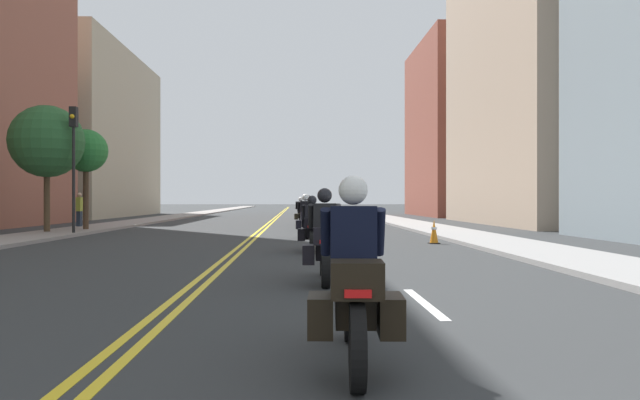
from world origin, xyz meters
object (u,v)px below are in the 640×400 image
object	(u,v)px
motorcycle_5	(301,214)
traffic_cone_0	(434,232)
street_tree_1	(47,142)
motorcycle_0	(354,289)
motorcycle_3	(306,220)
pedestrian_0	(79,210)
motorcycle_4	(309,216)
street_tree_0	(86,152)
motorcycle_2	(312,228)
motorcycle_1	(325,245)
traffic_light_near	(74,147)

from	to	relation	value
motorcycle_5	traffic_cone_0	bearing A→B (deg)	-75.38
street_tree_1	motorcycle_0	bearing A→B (deg)	-60.94
motorcycle_3	pedestrian_0	size ratio (longest dim) A/B	1.27
motorcycle_4	pedestrian_0	size ratio (longest dim) A/B	1.27
motorcycle_3	street_tree_0	bearing A→B (deg)	152.80
motorcycle_2	street_tree_0	xyz separation A→B (m)	(-9.86, 10.24, 2.93)
motorcycle_2	motorcycle_5	distance (m)	16.54
motorcycle_4	traffic_cone_0	bearing A→B (deg)	-64.54
motorcycle_4	motorcycle_3	bearing A→B (deg)	-92.45
motorcycle_1	motorcycle_3	xyz separation A→B (m)	(-0.16, 11.67, 0.01)
motorcycle_4	street_tree_1	bearing A→B (deg)	-166.68
motorcycle_4	motorcycle_1	bearing A→B (deg)	-90.22
motorcycle_1	street_tree_1	bearing A→B (deg)	128.45
pedestrian_0	traffic_light_near	bearing A→B (deg)	-161.40
motorcycle_0	motorcycle_3	bearing A→B (deg)	93.79
motorcycle_2	traffic_light_near	xyz separation A→B (m)	(-9.34, 7.43, 2.87)
traffic_cone_0	motorcycle_5	bearing A→B (deg)	107.06
motorcycle_1	motorcycle_4	bearing A→B (deg)	91.27
motorcycle_0	motorcycle_5	size ratio (longest dim) A/B	1.01
motorcycle_1	street_tree_0	world-z (taller)	street_tree_0
motorcycle_5	motorcycle_0	bearing A→B (deg)	-91.85
motorcycle_3	pedestrian_0	bearing A→B (deg)	144.62
motorcycle_3	traffic_light_near	xyz separation A→B (m)	(-9.24, 1.82, 2.85)
pedestrian_0	motorcycle_3	bearing A→B (deg)	-123.06
motorcycle_1	motorcycle_4	distance (m)	16.96
motorcycle_3	motorcycle_5	bearing A→B (deg)	88.74
motorcycle_5	motorcycle_4	bearing A→B (deg)	-89.05
street_tree_0	pedestrian_0	bearing A→B (deg)	115.38
motorcycle_2	traffic_light_near	size ratio (longest dim) A/B	0.42
motorcycle_5	pedestrian_0	distance (m)	11.51
motorcycle_1	motorcycle_3	bearing A→B (deg)	92.28
motorcycle_4	motorcycle_0	bearing A→B (deg)	-90.15
motorcycle_1	motorcycle_5	distance (m)	22.60
traffic_light_near	traffic_cone_0	bearing A→B (deg)	-19.61
street_tree_1	pedestrian_0	bearing A→B (deg)	94.69
pedestrian_0	motorcycle_4	bearing A→B (deg)	-99.75
motorcycle_5	traffic_cone_0	world-z (taller)	motorcycle_5
motorcycle_2	pedestrian_0	bearing A→B (deg)	133.27
motorcycle_1	motorcycle_3	size ratio (longest dim) A/B	0.98
street_tree_1	traffic_light_near	bearing A→B (deg)	-31.98
traffic_cone_0	pedestrian_0	world-z (taller)	pedestrian_0
motorcycle_3	traffic_cone_0	bearing A→B (deg)	-37.26
street_tree_1	street_tree_0	bearing A→B (deg)	64.93
motorcycle_4	street_tree_0	size ratio (longest dim) A/B	0.49
traffic_light_near	motorcycle_2	bearing A→B (deg)	-38.50
motorcycle_0	street_tree_1	size ratio (longest dim) A/B	0.42
motorcycle_0	motorcycle_5	bearing A→B (deg)	93.78
motorcycle_5	street_tree_1	size ratio (longest dim) A/B	0.42
motorcycle_1	motorcycle_2	size ratio (longest dim) A/B	1.03
motorcycle_1	traffic_cone_0	size ratio (longest dim) A/B	2.80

